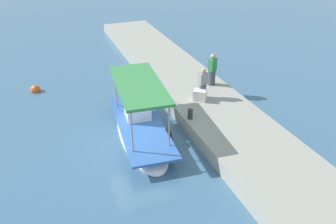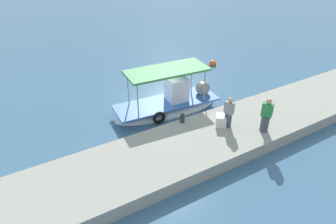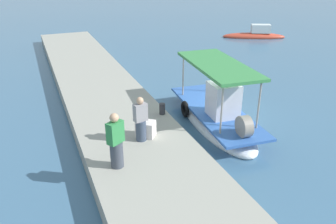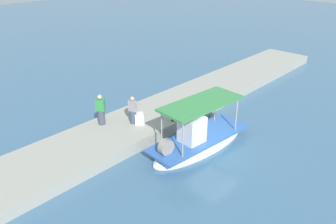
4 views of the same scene
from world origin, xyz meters
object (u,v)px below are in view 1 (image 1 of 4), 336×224
(cargo_crate, at_px, (200,95))
(marker_buoy, at_px, (35,90))
(main_fishing_boat, at_px, (140,126))
(fisherman_by_crate, at_px, (212,71))
(fisherman_near_bollard, at_px, (203,85))
(mooring_bollard, at_px, (190,114))

(cargo_crate, bearing_deg, marker_buoy, 54.32)
(main_fishing_boat, bearing_deg, cargo_crate, -73.89)
(fisherman_by_crate, bearing_deg, marker_buoy, 66.19)
(fisherman_near_bollard, relative_size, mooring_bollard, 3.47)
(fisherman_by_crate, distance_m, cargo_crate, 2.16)
(fisherman_by_crate, height_order, cargo_crate, fisherman_by_crate)
(main_fishing_boat, xyz_separation_m, mooring_bollard, (-0.51, -2.25, 0.43))
(mooring_bollard, height_order, cargo_crate, cargo_crate)
(mooring_bollard, bearing_deg, main_fishing_boat, 77.34)
(mooring_bollard, xyz_separation_m, marker_buoy, (7.11, 6.56, -0.77))
(main_fishing_boat, distance_m, cargo_crate, 3.65)
(mooring_bollard, bearing_deg, fisherman_by_crate, -41.49)
(fisherman_near_bollard, distance_m, cargo_crate, 0.56)
(mooring_bollard, relative_size, marker_buoy, 0.83)
(mooring_bollard, bearing_deg, cargo_crate, -39.07)
(cargo_crate, bearing_deg, fisherman_by_crate, -43.73)
(fisherman_near_bollard, height_order, mooring_bollard, fisherman_near_bollard)
(fisherman_near_bollard, relative_size, marker_buoy, 2.89)
(fisherman_near_bollard, bearing_deg, fisherman_by_crate, -42.90)
(main_fishing_boat, relative_size, mooring_bollard, 13.79)
(fisherman_near_bollard, bearing_deg, mooring_bollard, 139.61)
(cargo_crate, bearing_deg, mooring_bollard, 140.93)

